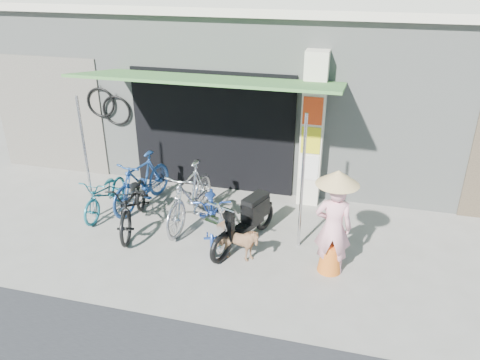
% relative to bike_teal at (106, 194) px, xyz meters
% --- Properties ---
extents(ground, '(80.00, 80.00, 0.00)m').
position_rel_bike_teal_xyz_m(ground, '(2.85, -0.99, -0.40)').
color(ground, gray).
rests_on(ground, ground).
extents(bicycle_shop, '(12.30, 5.30, 3.66)m').
position_rel_bike_teal_xyz_m(bicycle_shop, '(2.85, 4.10, 1.44)').
color(bicycle_shop, gray).
rests_on(bicycle_shop, ground).
extents(shop_pillar, '(0.42, 0.44, 3.00)m').
position_rel_bike_teal_xyz_m(shop_pillar, '(3.70, 1.46, 1.10)').
color(shop_pillar, beige).
rests_on(shop_pillar, ground).
extents(awning, '(4.60, 1.88, 2.72)m').
position_rel_bike_teal_xyz_m(awning, '(1.95, 0.64, 2.12)').
color(awning, '#396A2F').
rests_on(awning, ground).
extents(neighbour_left, '(2.60, 0.06, 2.60)m').
position_rel_bike_teal_xyz_m(neighbour_left, '(-2.15, 1.60, 0.90)').
color(neighbour_left, '#6B665B').
rests_on(neighbour_left, ground).
extents(bike_teal, '(0.53, 1.51, 0.79)m').
position_rel_bike_teal_xyz_m(bike_teal, '(0.00, 0.00, 0.00)').
color(bike_teal, '#196474').
rests_on(bike_teal, ground).
extents(bike_blue, '(0.86, 1.82, 1.05)m').
position_rel_bike_teal_xyz_m(bike_blue, '(0.57, 0.43, 0.13)').
color(bike_blue, navy).
rests_on(bike_blue, ground).
extents(bike_black, '(1.08, 1.96, 0.98)m').
position_rel_bike_teal_xyz_m(bike_black, '(0.77, -0.35, 0.09)').
color(bike_black, black).
rests_on(bike_black, ground).
extents(bike_silver, '(0.70, 1.92, 1.13)m').
position_rel_bike_teal_xyz_m(bike_silver, '(1.71, 0.03, 0.17)').
color(bike_silver, '#B5B5BA').
rests_on(bike_silver, ground).
extents(bike_navy, '(1.14, 1.87, 0.93)m').
position_rel_bike_teal_xyz_m(bike_navy, '(2.23, -0.28, 0.07)').
color(bike_navy, '#204094').
rests_on(bike_navy, ground).
extents(street_dog, '(0.74, 0.34, 0.62)m').
position_rel_bike_teal_xyz_m(street_dog, '(2.85, -0.91, -0.09)').
color(street_dog, tan).
rests_on(street_dog, ground).
extents(moped, '(0.83, 1.71, 1.01)m').
position_rel_bike_teal_xyz_m(moped, '(2.85, -0.40, 0.06)').
color(moped, black).
rests_on(moped, ground).
extents(nun, '(0.64, 0.64, 1.73)m').
position_rel_bike_teal_xyz_m(nun, '(4.32, -0.82, 0.46)').
color(nun, pink).
rests_on(nun, ground).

